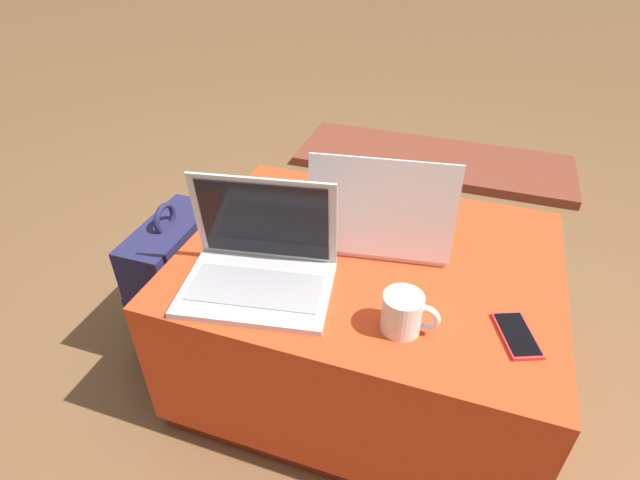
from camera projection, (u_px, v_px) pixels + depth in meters
ground_plane at (361, 371)px, 1.52m from camera, size 14.00×14.00×0.00m
ottoman at (365, 318)px, 1.39m from camera, size 0.94×0.73×0.44m
laptop_near at (259, 265)px, 1.15m from camera, size 0.38×0.29×0.25m
laptop_far at (381, 223)px, 1.29m from camera, size 0.38×0.30×0.27m
cell_phone at (517, 335)px, 1.03m from camera, size 0.11×0.15×0.01m
backpack at (177, 285)px, 1.53m from camera, size 0.18×0.33×0.50m
coffee_mug at (404, 313)px, 1.03m from camera, size 0.12×0.09×0.09m
fireplace_hearth at (433, 160)px, 2.63m from camera, size 1.40×0.50×0.04m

